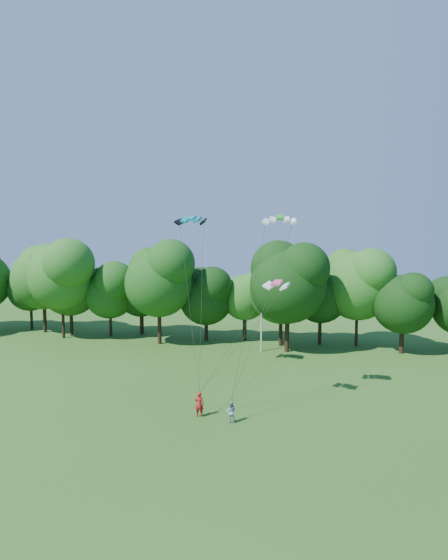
# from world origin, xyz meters

# --- Properties ---
(ground) EXTENTS (160.00, 160.00, 0.00)m
(ground) POSITION_xyz_m (0.00, 0.00, 0.00)
(ground) COLOR #2D5216
(ground) RESTS_ON ground
(utility_pole) EXTENTS (1.46, 0.64, 7.70)m
(utility_pole) POSITION_xyz_m (-0.10, 32.13, 3.97)
(utility_pole) COLOR #B3B4AB
(utility_pole) RESTS_ON ground
(kite_flyer_left) EXTENTS (0.70, 0.47, 1.88)m
(kite_flyer_left) POSITION_xyz_m (-2.19, 11.85, 0.94)
(kite_flyer_left) COLOR #B3171B
(kite_flyer_left) RESTS_ON ground
(kite_flyer_right) EXTENTS (0.83, 0.69, 1.57)m
(kite_flyer_right) POSITION_xyz_m (0.31, 11.32, 0.79)
(kite_flyer_right) COLOR #8DA8C4
(kite_flyer_right) RESTS_ON ground
(kite_teal) EXTENTS (3.01, 1.50, 0.59)m
(kite_teal) POSITION_xyz_m (-5.48, 21.37, 15.26)
(kite_teal) COLOR #048690
(kite_teal) RESTS_ON ground
(kite_green) EXTENTS (2.66, 1.31, 0.50)m
(kite_green) POSITION_xyz_m (3.30, 15.60, 14.89)
(kite_green) COLOR green
(kite_green) RESTS_ON ground
(kite_pink) EXTENTS (2.22, 1.56, 0.44)m
(kite_pink) POSITION_xyz_m (3.17, 15.31, 9.82)
(kite_pink) COLOR #E94086
(kite_pink) RESTS_ON ground
(tree_back_west) EXTENTS (8.65, 8.65, 12.57)m
(tree_back_west) POSITION_xyz_m (-26.99, 35.41, 7.85)
(tree_back_west) COLOR black
(tree_back_west) RESTS_ON ground
(tree_back_center) EXTENTS (9.83, 9.83, 14.29)m
(tree_back_center) POSITION_xyz_m (2.90, 32.63, 8.93)
(tree_back_center) COLOR black
(tree_back_center) RESTS_ON ground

